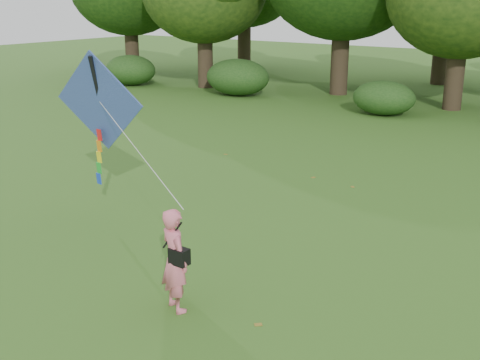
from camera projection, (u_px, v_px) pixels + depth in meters
The scene contains 6 objects.
ground at pixel (205, 305), 9.78m from camera, with size 100.00×100.00×0.00m, color #265114.
man_kite_flyer at pixel (175, 260), 9.42m from camera, with size 0.62×0.41×1.70m, color #E66C80.
crossbody_bag at pixel (179, 256), 9.30m from camera, with size 0.43×0.20×0.69m.
flying_kite at pixel (100, 104), 13.11m from camera, with size 5.59×2.83×3.06m.
shrub_band at pixel (468, 100), 23.67m from camera, with size 39.15×3.22×1.88m.
fallen_leaves at pixel (417, 234), 12.68m from camera, with size 11.22×12.71×0.01m.
Camera 1 is at (5.50, -6.82, 4.83)m, focal length 45.00 mm.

